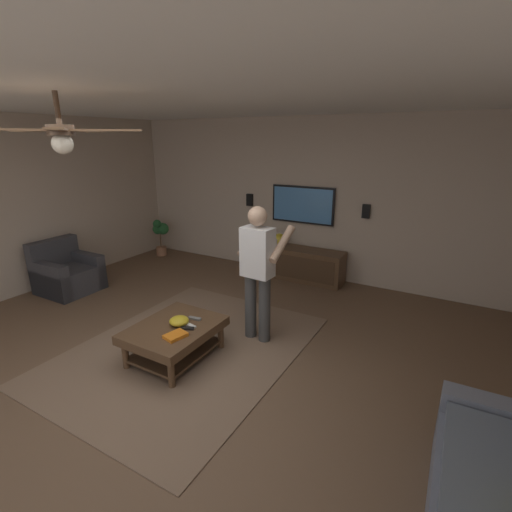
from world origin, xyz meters
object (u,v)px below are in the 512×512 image
at_px(wall_speaker_right, 250,200).
at_px(ceiling_fan, 60,134).
at_px(book, 176,336).
at_px(person_standing, 258,266).
at_px(potted_plant_short, 161,233).
at_px(media_console, 295,263).
at_px(remote_black, 187,328).
at_px(vase_round, 279,240).
at_px(wall_speaker_left, 366,211).
at_px(coffee_table, 175,334).
at_px(bowl, 179,321).
at_px(remote_white, 190,326).
at_px(remote_grey, 195,318).
at_px(armchair, 67,274).
at_px(tv, 303,205).

distance_m(wall_speaker_right, ceiling_fan, 4.30).
bearing_deg(ceiling_fan, book, -29.86).
distance_m(person_standing, book, 1.21).
xyz_separation_m(potted_plant_short, ceiling_fan, (-3.69, -2.67, 1.90)).
bearing_deg(media_console, remote_black, 1.25).
height_order(vase_round, wall_speaker_left, wall_speaker_left).
relative_size(coffee_table, bowl, 4.71).
height_order(bowl, ceiling_fan, ceiling_fan).
bearing_deg(wall_speaker_right, remote_white, -160.43).
bearing_deg(remote_grey, armchair, 164.49).
bearing_deg(bowl, person_standing, -34.26).
bearing_deg(person_standing, wall_speaker_right, 36.43).
xyz_separation_m(tv, person_standing, (-2.37, -0.47, -0.33)).
relative_size(tv, remote_grey, 7.53).
distance_m(potted_plant_short, wall_speaker_left, 4.17).
xyz_separation_m(tv, book, (-3.39, -0.07, -0.85)).
height_order(potted_plant_short, book, potted_plant_short).
bearing_deg(vase_round, media_console, -87.39).
relative_size(person_standing, wall_speaker_right, 7.45).
bearing_deg(remote_black, book, -115.10).
bearing_deg(vase_round, remote_black, -172.84).
bearing_deg(wall_speaker_right, vase_round, -109.37).
bearing_deg(wall_speaker_left, wall_speaker_right, 90.00).
bearing_deg(remote_white, person_standing, 72.43).
bearing_deg(tv, remote_black, 1.16).
bearing_deg(remote_grey, vase_round, 88.41).
bearing_deg(remote_grey, tv, 82.03).
height_order(coffee_table, potted_plant_short, potted_plant_short).
distance_m(armchair, bowl, 2.92).
relative_size(vase_round, wall_speaker_right, 1.00).
bearing_deg(remote_grey, remote_black, -78.83).
height_order(armchair, bowl, armchair).
xyz_separation_m(coffee_table, remote_white, (0.07, -0.17, 0.12)).
bearing_deg(remote_black, coffee_table, 156.79).
bearing_deg(person_standing, media_console, 16.02).
bearing_deg(ceiling_fan, remote_black, -24.13).
bearing_deg(potted_plant_short, book, -134.49).
relative_size(person_standing, vase_round, 7.45).
distance_m(tv, person_standing, 2.44).
xyz_separation_m(remote_white, wall_speaker_left, (3.15, -1.03, 0.84)).
relative_size(tv, person_standing, 0.69).
xyz_separation_m(remote_grey, ceiling_fan, (-1.09, 0.31, 1.98)).
distance_m(coffee_table, wall_speaker_left, 3.57).
xyz_separation_m(remote_white, ceiling_fan, (-0.93, 0.38, 1.98)).
distance_m(person_standing, wall_speaker_right, 2.85).
relative_size(coffee_table, potted_plant_short, 1.30).
height_order(media_console, wall_speaker_left, wall_speaker_left).
distance_m(remote_white, vase_round, 2.92).
height_order(bowl, vase_round, vase_round).
bearing_deg(wall_speaker_left, remote_white, 161.89).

